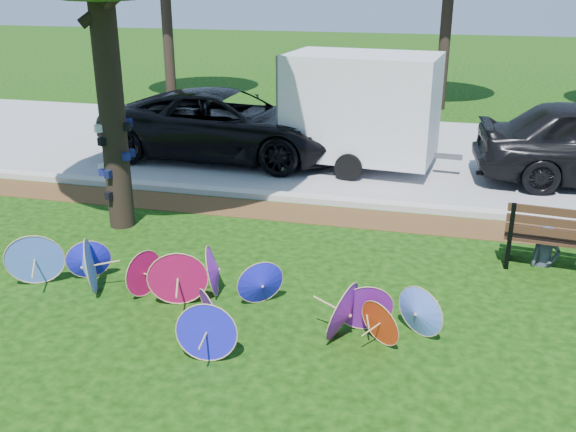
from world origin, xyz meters
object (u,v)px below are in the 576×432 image
Objects in this scene: cargo_trailer at (362,106)px; park_bench at (574,237)px; person_left at (550,227)px; black_van at (226,125)px; parasol_pile at (205,287)px.

park_bench is at bearing -44.88° from cargo_trailer.
person_left is at bearing 178.08° from park_bench.
black_van is at bearing 152.70° from park_bench.
parasol_pile is 1.05× the size of black_van.
cargo_trailer is at bearing 135.97° from park_bench.
person_left is (3.54, -4.62, -0.81)m from cargo_trailer.
black_van reaches higher than person_left.
cargo_trailer is 1.63× the size of park_bench.
cargo_trailer is 5.88m from person_left.
person_left is at bearing -123.57° from black_van.
park_bench is (7.17, -4.75, -0.29)m from black_van.
park_bench is at bearing -122.52° from black_van.
person_left is (6.82, -4.70, -0.18)m from black_van.
parasol_pile is 5.27m from person_left.
black_van is 8.60m from park_bench.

